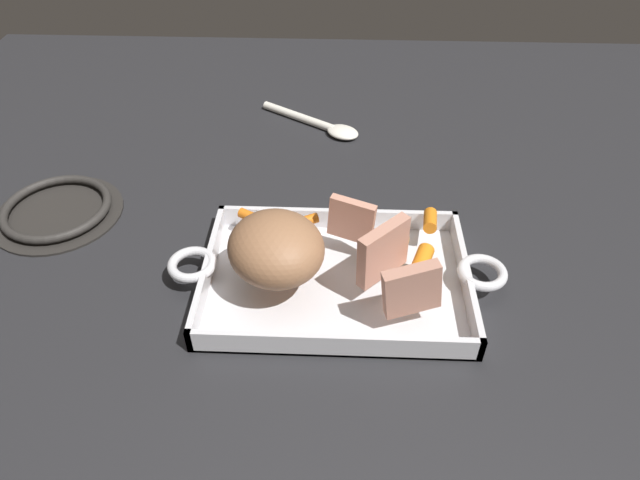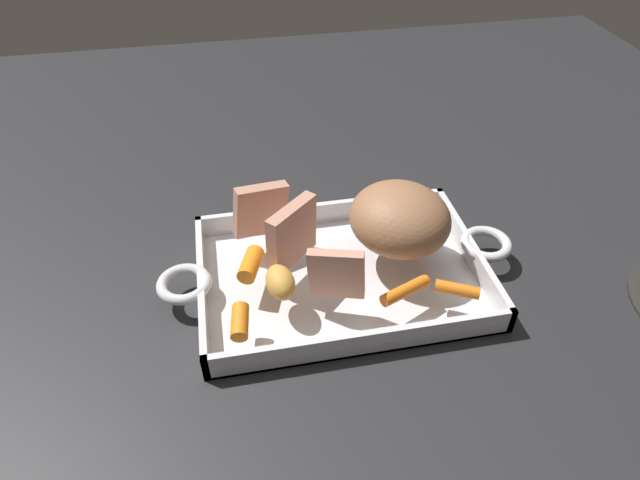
{
  "view_description": "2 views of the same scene",
  "coord_description": "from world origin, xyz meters",
  "px_view_note": "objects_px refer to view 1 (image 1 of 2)",
  "views": [
    {
      "loc": [
        0.0,
        -0.55,
        0.56
      ],
      "look_at": [
        -0.02,
        0.02,
        0.06
      ],
      "focal_mm": 31.8,
      "sensor_mm": 36.0,
      "label": 1
    },
    {
      "loc": [
        0.12,
        0.49,
        0.51
      ],
      "look_at": [
        0.03,
        -0.01,
        0.06
      ],
      "focal_mm": 30.81,
      "sensor_mm": 36.0,
      "label": 2
    }
  ],
  "objects_px": {
    "baby_carrot_center_right": "(427,220)",
    "baby_carrot_long": "(252,218)",
    "baby_carrot_northeast": "(418,260)",
    "potato_golden_large": "(394,236)",
    "roast_slice_thin": "(380,251)",
    "baby_carrot_northwest": "(293,224)",
    "roasting_dish": "(333,278)",
    "pork_roast": "(273,248)",
    "stove_burner_rear": "(54,210)",
    "serving_spoon": "(320,125)",
    "roast_slice_outer": "(348,220)",
    "roast_slice_thick": "(408,289)"
  },
  "relations": [
    {
      "from": "baby_carrot_northeast",
      "to": "potato_golden_large",
      "type": "height_order",
      "value": "potato_golden_large"
    },
    {
      "from": "baby_carrot_long",
      "to": "roasting_dish",
      "type": "bearing_deg",
      "value": -35.21
    },
    {
      "from": "baby_carrot_center_right",
      "to": "baby_carrot_long",
      "type": "height_order",
      "value": "baby_carrot_center_right"
    },
    {
      "from": "stove_burner_rear",
      "to": "serving_spoon",
      "type": "xyz_separation_m",
      "value": [
        0.41,
        0.28,
        -0.0
      ]
    },
    {
      "from": "roasting_dish",
      "to": "baby_carrot_long",
      "type": "distance_m",
      "value": 0.15
    },
    {
      "from": "roast_slice_thick",
      "to": "baby_carrot_long",
      "type": "xyz_separation_m",
      "value": [
        -0.21,
        0.16,
        -0.03
      ]
    },
    {
      "from": "roasting_dish",
      "to": "potato_golden_large",
      "type": "distance_m",
      "value": 0.1
    },
    {
      "from": "potato_golden_large",
      "to": "baby_carrot_center_right",
      "type": "bearing_deg",
      "value": 41.11
    },
    {
      "from": "roast_slice_thin",
      "to": "serving_spoon",
      "type": "xyz_separation_m",
      "value": [
        -0.09,
        0.43,
        -0.07
      ]
    },
    {
      "from": "roasting_dish",
      "to": "roast_slice_thin",
      "type": "relative_size",
      "value": 5.83
    },
    {
      "from": "roasting_dish",
      "to": "baby_carrot_northeast",
      "type": "distance_m",
      "value": 0.12
    },
    {
      "from": "baby_carrot_long",
      "to": "stove_burner_rear",
      "type": "bearing_deg",
      "value": 170.86
    },
    {
      "from": "baby_carrot_northwest",
      "to": "pork_roast",
      "type": "bearing_deg",
      "value": -101.15
    },
    {
      "from": "baby_carrot_northwest",
      "to": "baby_carrot_long",
      "type": "bearing_deg",
      "value": 170.54
    },
    {
      "from": "roast_slice_thin",
      "to": "potato_golden_large",
      "type": "bearing_deg",
      "value": 68.09
    },
    {
      "from": "roasting_dish",
      "to": "baby_carrot_northwest",
      "type": "relative_size",
      "value": 6.86
    },
    {
      "from": "roast_slice_outer",
      "to": "roasting_dish",
      "type": "bearing_deg",
      "value": -108.83
    },
    {
      "from": "pork_roast",
      "to": "baby_carrot_long",
      "type": "xyz_separation_m",
      "value": [
        -0.04,
        0.1,
        -0.03
      ]
    },
    {
      "from": "roast_slice_outer",
      "to": "baby_carrot_center_right",
      "type": "height_order",
      "value": "roast_slice_outer"
    },
    {
      "from": "roast_slice_thin",
      "to": "baby_carrot_northeast",
      "type": "height_order",
      "value": "roast_slice_thin"
    },
    {
      "from": "pork_roast",
      "to": "roast_slice_thick",
      "type": "xyz_separation_m",
      "value": [
        0.17,
        -0.06,
        -0.01
      ]
    },
    {
      "from": "roast_slice_thick",
      "to": "serving_spoon",
      "type": "xyz_separation_m",
      "value": [
        -0.13,
        0.5,
        -0.06
      ]
    },
    {
      "from": "baby_carrot_northwest",
      "to": "baby_carrot_northeast",
      "type": "relative_size",
      "value": 1.38
    },
    {
      "from": "serving_spoon",
      "to": "baby_carrot_northwest",
      "type": "bearing_deg",
      "value": -61.55
    },
    {
      "from": "roast_slice_thick",
      "to": "potato_golden_large",
      "type": "distance_m",
      "value": 0.12
    },
    {
      "from": "baby_carrot_northwest",
      "to": "stove_burner_rear",
      "type": "xyz_separation_m",
      "value": [
        -0.38,
        0.06,
        -0.03
      ]
    },
    {
      "from": "roast_slice_thick",
      "to": "serving_spoon",
      "type": "bearing_deg",
      "value": 104.23
    },
    {
      "from": "baby_carrot_northwest",
      "to": "baby_carrot_northeast",
      "type": "height_order",
      "value": "baby_carrot_northeast"
    },
    {
      "from": "roast_slice_thick",
      "to": "baby_carrot_long",
      "type": "distance_m",
      "value": 0.27
    },
    {
      "from": "baby_carrot_long",
      "to": "stove_burner_rear",
      "type": "xyz_separation_m",
      "value": [
        -0.32,
        0.05,
        -0.03
      ]
    },
    {
      "from": "roast_slice_thick",
      "to": "baby_carrot_northwest",
      "type": "xyz_separation_m",
      "value": [
        -0.15,
        0.15,
        -0.03
      ]
    },
    {
      "from": "pork_roast",
      "to": "roasting_dish",
      "type": "bearing_deg",
      "value": 11.42
    },
    {
      "from": "roast_slice_outer",
      "to": "baby_carrot_long",
      "type": "relative_size",
      "value": 1.24
    },
    {
      "from": "serving_spoon",
      "to": "pork_roast",
      "type": "bearing_deg",
      "value": -63.01
    },
    {
      "from": "roast_slice_thin",
      "to": "baby_carrot_northwest",
      "type": "bearing_deg",
      "value": 143.27
    },
    {
      "from": "roasting_dish",
      "to": "pork_roast",
      "type": "distance_m",
      "value": 0.1
    },
    {
      "from": "baby_carrot_long",
      "to": "serving_spoon",
      "type": "xyz_separation_m",
      "value": [
        0.09,
        0.34,
        -0.04
      ]
    },
    {
      "from": "roast_slice_outer",
      "to": "baby_carrot_northwest",
      "type": "height_order",
      "value": "roast_slice_outer"
    },
    {
      "from": "roast_slice_outer",
      "to": "baby_carrot_northeast",
      "type": "xyz_separation_m",
      "value": [
        0.09,
        -0.06,
        -0.02
      ]
    },
    {
      "from": "roast_slice_thin",
      "to": "roast_slice_thick",
      "type": "bearing_deg",
      "value": -62.61
    },
    {
      "from": "serving_spoon",
      "to": "roast_slice_outer",
      "type": "bearing_deg",
      "value": -48.95
    },
    {
      "from": "baby_carrot_northeast",
      "to": "serving_spoon",
      "type": "distance_m",
      "value": 0.45
    },
    {
      "from": "roast_slice_outer",
      "to": "baby_carrot_center_right",
      "type": "bearing_deg",
      "value": 14.99
    },
    {
      "from": "pork_roast",
      "to": "baby_carrot_northeast",
      "type": "distance_m",
      "value": 0.19
    },
    {
      "from": "roast_slice_outer",
      "to": "roast_slice_thin",
      "type": "bearing_deg",
      "value": -60.67
    },
    {
      "from": "pork_roast",
      "to": "baby_carrot_northwest",
      "type": "bearing_deg",
      "value": 78.85
    },
    {
      "from": "baby_carrot_northwest",
      "to": "roast_slice_outer",
      "type": "bearing_deg",
      "value": -12.51
    },
    {
      "from": "pork_roast",
      "to": "baby_carrot_center_right",
      "type": "relative_size",
      "value": 3.12
    },
    {
      "from": "roast_slice_thin",
      "to": "baby_carrot_long",
      "type": "bearing_deg",
      "value": 151.11
    },
    {
      "from": "roast_slice_thick",
      "to": "baby_carrot_center_right",
      "type": "relative_size",
      "value": 1.67
    }
  ]
}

